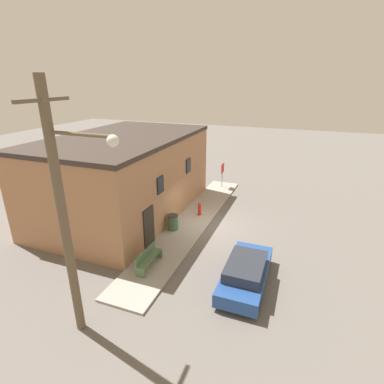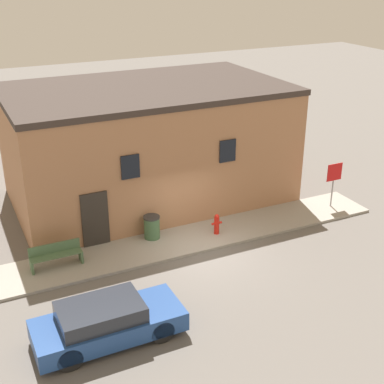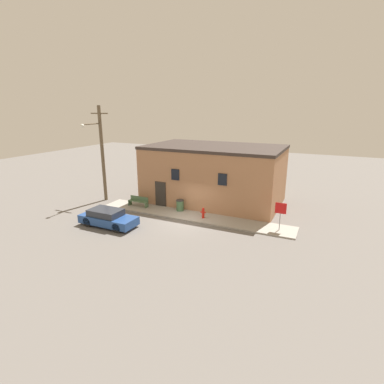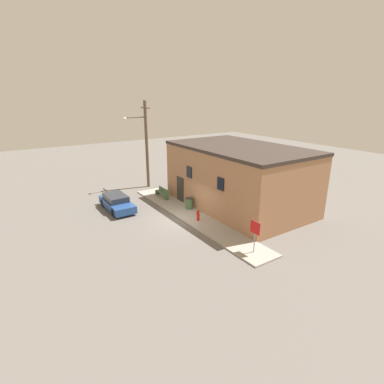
{
  "view_description": "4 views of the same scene",
  "coord_description": "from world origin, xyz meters",
  "px_view_note": "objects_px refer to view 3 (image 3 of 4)",
  "views": [
    {
      "loc": [
        -15.32,
        -4.81,
        8.22
      ],
      "look_at": [
        0.01,
        1.07,
        2.0
      ],
      "focal_mm": 28.0,
      "sensor_mm": 36.0,
      "label": 1
    },
    {
      "loc": [
        -7.76,
        -15.12,
        9.9
      ],
      "look_at": [
        0.01,
        1.07,
        2.0
      ],
      "focal_mm": 50.0,
      "sensor_mm": 36.0,
      "label": 2
    },
    {
      "loc": [
        9.29,
        -18.7,
        8.15
      ],
      "look_at": [
        0.01,
        1.07,
        2.0
      ],
      "focal_mm": 28.0,
      "sensor_mm": 36.0,
      "label": 3
    },
    {
      "loc": [
        17.62,
        -10.55,
        8.89
      ],
      "look_at": [
        0.01,
        1.07,
        2.0
      ],
      "focal_mm": 28.0,
      "sensor_mm": 36.0,
      "label": 4
    }
  ],
  "objects_px": {
    "utility_pole": "(101,152)",
    "stop_sign": "(281,211)",
    "bench": "(138,201)",
    "parked_car": "(108,218)",
    "fire_hydrant": "(203,213)",
    "trash_bin": "(180,205)"
  },
  "relations": [
    {
      "from": "bench",
      "to": "trash_bin",
      "type": "bearing_deg",
      "value": 7.03
    },
    {
      "from": "stop_sign",
      "to": "bench",
      "type": "relative_size",
      "value": 1.09
    },
    {
      "from": "bench",
      "to": "utility_pole",
      "type": "bearing_deg",
      "value": 174.19
    },
    {
      "from": "utility_pole",
      "to": "stop_sign",
      "type": "bearing_deg",
      "value": -2.3
    },
    {
      "from": "utility_pole",
      "to": "parked_car",
      "type": "height_order",
      "value": "utility_pole"
    },
    {
      "from": "bench",
      "to": "parked_car",
      "type": "relative_size",
      "value": 0.42
    },
    {
      "from": "stop_sign",
      "to": "trash_bin",
      "type": "bearing_deg",
      "value": 175.08
    },
    {
      "from": "fire_hydrant",
      "to": "parked_car",
      "type": "relative_size",
      "value": 0.2
    },
    {
      "from": "stop_sign",
      "to": "utility_pole",
      "type": "relative_size",
      "value": 0.23
    },
    {
      "from": "stop_sign",
      "to": "bench",
      "type": "bearing_deg",
      "value": 178.89
    },
    {
      "from": "fire_hydrant",
      "to": "stop_sign",
      "type": "xyz_separation_m",
      "value": [
        5.61,
        0.09,
        0.95
      ]
    },
    {
      "from": "stop_sign",
      "to": "parked_car",
      "type": "relative_size",
      "value": 0.46
    },
    {
      "from": "utility_pole",
      "to": "parked_car",
      "type": "relative_size",
      "value": 2.0
    },
    {
      "from": "stop_sign",
      "to": "trash_bin",
      "type": "height_order",
      "value": "stop_sign"
    },
    {
      "from": "fire_hydrant",
      "to": "stop_sign",
      "type": "bearing_deg",
      "value": 0.9
    },
    {
      "from": "utility_pole",
      "to": "fire_hydrant",
      "type": "bearing_deg",
      "value": -4.08
    },
    {
      "from": "fire_hydrant",
      "to": "bench",
      "type": "height_order",
      "value": "fire_hydrant"
    },
    {
      "from": "fire_hydrant",
      "to": "bench",
      "type": "relative_size",
      "value": 0.46
    },
    {
      "from": "utility_pole",
      "to": "bench",
      "type": "bearing_deg",
      "value": -5.81
    },
    {
      "from": "bench",
      "to": "utility_pole",
      "type": "height_order",
      "value": "utility_pole"
    },
    {
      "from": "parked_car",
      "to": "fire_hydrant",
      "type": "bearing_deg",
      "value": 35.88
    },
    {
      "from": "fire_hydrant",
      "to": "bench",
      "type": "bearing_deg",
      "value": 177.05
    }
  ]
}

